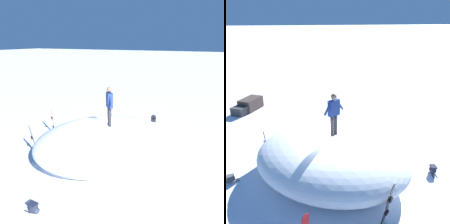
# 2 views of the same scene
# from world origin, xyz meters

# --- Properties ---
(ground) EXTENTS (240.00, 240.00, 0.00)m
(ground) POSITION_xyz_m (0.00, 0.00, 0.00)
(ground) COLOR white
(snow_mound) EXTENTS (8.72, 8.60, 1.76)m
(snow_mound) POSITION_xyz_m (0.23, -0.16, 0.88)
(snow_mound) COLOR white
(snow_mound) RESTS_ON ground
(snowboarder_standing) EXTENTS (0.89, 0.74, 1.79)m
(snowboarder_standing) POSITION_xyz_m (0.11, -0.43, 2.80)
(snowboarder_standing) COLOR black
(snowboarder_standing) RESTS_ON snow_mound
(snowboard_primary_upright) EXTENTS (0.25, 0.31, 1.55)m
(snowboard_primary_upright) POSITION_xyz_m (3.14, -1.58, 0.80)
(snowboard_primary_upright) COLOR black
(snowboard_primary_upright) RESTS_ON ground
(snowboard_secondary_upright) EXTENTS (0.28, 0.28, 1.74)m
(snowboard_secondary_upright) POSITION_xyz_m (1.30, 3.97, 0.90)
(snowboard_secondary_upright) COLOR red
(snowboard_secondary_upright) RESTS_ON ground
(snowboard_tertiary_upright) EXTENTS (0.43, 0.43, 1.72)m
(snowboard_tertiary_upright) POSITION_xyz_m (-1.31, 2.89, 0.89)
(snowboard_tertiary_upright) COLOR black
(snowboard_tertiary_upright) RESTS_ON ground
(backpack_near) EXTENTS (0.30, 0.57, 0.38)m
(backpack_near) POSITION_xyz_m (-4.10, 0.21, 0.19)
(backpack_near) COLOR #1E2333
(backpack_near) RESTS_ON ground
(backpack_far) EXTENTS (0.58, 0.41, 0.31)m
(backpack_far) POSITION_xyz_m (4.43, -0.07, 0.16)
(backpack_far) COLOR #4C4C51
(backpack_far) RESTS_ON ground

